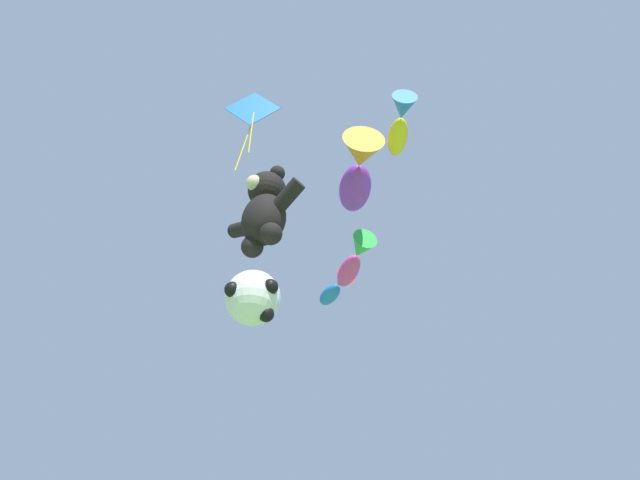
{
  "coord_description": "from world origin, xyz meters",
  "views": [
    {
      "loc": [
        6.08,
        1.02,
        0.81
      ],
      "look_at": [
        1.2,
        6.22,
        7.43
      ],
      "focal_mm": 28.0,
      "sensor_mm": 36.0,
      "label": 1
    }
  ],
  "objects_px": {
    "fish_kite_cobalt": "(336,288)",
    "soccer_ball_kite": "(253,298)",
    "diamond_kite": "(252,112)",
    "fish_kite_goldfin": "(400,123)",
    "fish_kite_magenta": "(354,260)",
    "fish_kite_violet": "(358,171)",
    "teddy_bear_kite": "(265,210)"
  },
  "relations": [
    {
      "from": "fish_kite_goldfin",
      "to": "fish_kite_cobalt",
      "type": "bearing_deg",
      "value": 144.88
    },
    {
      "from": "fish_kite_cobalt",
      "to": "soccer_ball_kite",
      "type": "bearing_deg",
      "value": -66.34
    },
    {
      "from": "teddy_bear_kite",
      "to": "soccer_ball_kite",
      "type": "distance_m",
      "value": 1.89
    },
    {
      "from": "soccer_ball_kite",
      "to": "diamond_kite",
      "type": "bearing_deg",
      "value": -160.17
    },
    {
      "from": "teddy_bear_kite",
      "to": "diamond_kite",
      "type": "bearing_deg",
      "value": 179.6
    },
    {
      "from": "fish_kite_violet",
      "to": "diamond_kite",
      "type": "xyz_separation_m",
      "value": [
        -2.03,
        -1.88,
        2.54
      ]
    },
    {
      "from": "teddy_bear_kite",
      "to": "fish_kite_goldfin",
      "type": "height_order",
      "value": "fish_kite_goldfin"
    },
    {
      "from": "fish_kite_goldfin",
      "to": "diamond_kite",
      "type": "xyz_separation_m",
      "value": [
        -3.63,
        -1.36,
        2.73
      ]
    },
    {
      "from": "fish_kite_cobalt",
      "to": "diamond_kite",
      "type": "relative_size",
      "value": 0.5
    },
    {
      "from": "fish_kite_magenta",
      "to": "teddy_bear_kite",
      "type": "bearing_deg",
      "value": -80.39
    },
    {
      "from": "soccer_ball_kite",
      "to": "fish_kite_cobalt",
      "type": "xyz_separation_m",
      "value": [
        -2.02,
        4.62,
        3.87
      ]
    },
    {
      "from": "teddy_bear_kite",
      "to": "fish_kite_violet",
      "type": "relative_size",
      "value": 0.95
    },
    {
      "from": "soccer_ball_kite",
      "to": "fish_kite_goldfin",
      "type": "xyz_separation_m",
      "value": [
        2.96,
        1.12,
        3.71
      ]
    },
    {
      "from": "fish_kite_magenta",
      "to": "soccer_ball_kite",
      "type": "bearing_deg",
      "value": -85.97
    },
    {
      "from": "diamond_kite",
      "to": "fish_kite_cobalt",
      "type": "bearing_deg",
      "value": 105.58
    },
    {
      "from": "teddy_bear_kite",
      "to": "diamond_kite",
      "type": "height_order",
      "value": "diamond_kite"
    },
    {
      "from": "soccer_ball_kite",
      "to": "fish_kite_cobalt",
      "type": "bearing_deg",
      "value": 113.66
    },
    {
      "from": "soccer_ball_kite",
      "to": "fish_kite_magenta",
      "type": "relative_size",
      "value": 0.56
    },
    {
      "from": "fish_kite_magenta",
      "to": "fish_kite_cobalt",
      "type": "bearing_deg",
      "value": 144.23
    },
    {
      "from": "soccer_ball_kite",
      "to": "fish_kite_magenta",
      "type": "distance_m",
      "value": 4.58
    },
    {
      "from": "fish_kite_goldfin",
      "to": "diamond_kite",
      "type": "distance_m",
      "value": 4.74
    },
    {
      "from": "fish_kite_cobalt",
      "to": "fish_kite_magenta",
      "type": "bearing_deg",
      "value": -35.77
    },
    {
      "from": "fish_kite_goldfin",
      "to": "fish_kite_magenta",
      "type": "relative_size",
      "value": 0.7
    },
    {
      "from": "fish_kite_magenta",
      "to": "fish_kite_cobalt",
      "type": "xyz_separation_m",
      "value": [
        -1.79,
        1.29,
        0.74
      ]
    },
    {
      "from": "fish_kite_goldfin",
      "to": "fish_kite_magenta",
      "type": "bearing_deg",
      "value": 145.25
    },
    {
      "from": "fish_kite_violet",
      "to": "teddy_bear_kite",
      "type": "bearing_deg",
      "value": -117.56
    },
    {
      "from": "diamond_kite",
      "to": "teddy_bear_kite",
      "type": "bearing_deg",
      "value": -0.4
    },
    {
      "from": "fish_kite_magenta",
      "to": "fish_kite_cobalt",
      "type": "distance_m",
      "value": 2.33
    },
    {
      "from": "fish_kite_violet",
      "to": "fish_kite_cobalt",
      "type": "bearing_deg",
      "value": 138.62
    },
    {
      "from": "fish_kite_magenta",
      "to": "fish_kite_goldfin",
      "type": "bearing_deg",
      "value": -34.75
    },
    {
      "from": "fish_kite_violet",
      "to": "diamond_kite",
      "type": "height_order",
      "value": "diamond_kite"
    },
    {
      "from": "fish_kite_cobalt",
      "to": "diamond_kite",
      "type": "distance_m",
      "value": 5.67
    }
  ]
}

